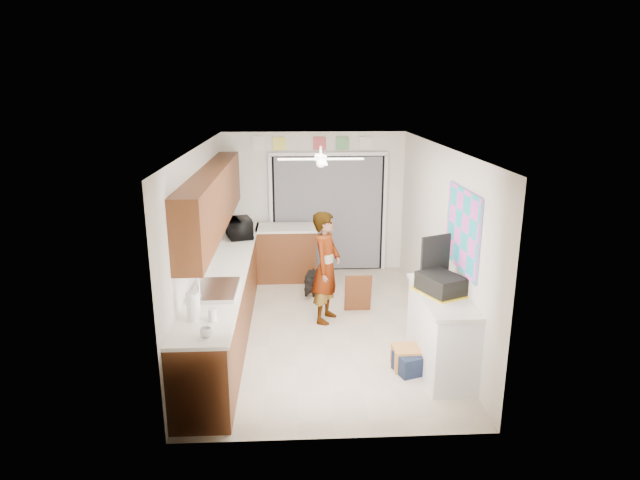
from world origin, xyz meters
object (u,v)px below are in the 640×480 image
object	(u,v)px
cup	(206,332)
paper_towel_roll	(193,306)
microwave	(240,228)
suitcase	(441,284)
cardboard_box	(410,357)
dog	(311,282)
man	(326,267)
navy_crate	(412,362)

from	to	relation	value
cup	paper_towel_roll	size ratio (longest dim) A/B	0.39
microwave	suitcase	world-z (taller)	microwave
microwave	cardboard_box	distance (m)	3.53
cup	cardboard_box	size ratio (longest dim) A/B	0.27
dog	microwave	bearing A→B (deg)	-174.33
cardboard_box	suitcase	bearing A→B (deg)	7.09
cup	cardboard_box	distance (m)	2.57
microwave	dog	xyz separation A→B (m)	(1.13, -0.12, -0.89)
microwave	dog	bearing A→B (deg)	-112.58
cardboard_box	dog	distance (m)	2.68
suitcase	man	distance (m)	1.87
microwave	cardboard_box	world-z (taller)	microwave
suitcase	cardboard_box	bearing A→B (deg)	162.17
navy_crate	dog	xyz separation A→B (m)	(-1.10, 2.54, 0.08)
microwave	navy_crate	bearing A→B (deg)	-156.56
microwave	man	xyz separation A→B (m)	(1.31, -1.15, -0.29)
man	suitcase	bearing A→B (deg)	-115.75
navy_crate	man	xyz separation A→B (m)	(-0.92, 1.52, 0.68)
microwave	cardboard_box	xyz separation A→B (m)	(2.23, -2.57, -0.96)
suitcase	cardboard_box	world-z (taller)	suitcase
cup	navy_crate	size ratio (longest dim) A/B	0.30
suitcase	dog	size ratio (longest dim) A/B	1.03
cup	dog	distance (m)	3.69
cardboard_box	dog	size ratio (longest dim) A/B	0.85
dog	cardboard_box	bearing A→B (deg)	-54.05
dog	paper_towel_roll	bearing A→B (deg)	-101.54
cup	paper_towel_roll	distance (m)	0.45
man	paper_towel_roll	bearing A→B (deg)	165.75
microwave	cup	bearing A→B (deg)	163.65
cardboard_box	microwave	bearing A→B (deg)	130.98
suitcase	navy_crate	size ratio (longest dim) A/B	1.33
paper_towel_roll	suitcase	bearing A→B (deg)	12.82
suitcase	man	xyz separation A→B (m)	(-1.24, 1.38, -0.25)
suitcase	man	bearing A→B (deg)	107.03
suitcase	cup	bearing A→B (deg)	176.99
suitcase	dog	xyz separation A→B (m)	(-1.42, 2.41, -0.85)
navy_crate	man	bearing A→B (deg)	121.27
man	dog	bearing A→B (deg)	32.24
paper_towel_roll	man	xyz separation A→B (m)	(1.48, 2.00, -0.29)
paper_towel_roll	cardboard_box	size ratio (longest dim) A/B	0.70
navy_crate	man	world-z (taller)	man
paper_towel_roll	suitcase	distance (m)	2.79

